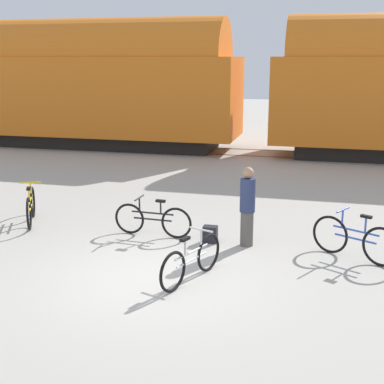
% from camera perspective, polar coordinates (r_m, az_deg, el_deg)
% --- Properties ---
extents(ground_plane, '(80.00, 80.00, 0.00)m').
position_cam_1_polar(ground_plane, '(9.17, -4.12, -9.09)').
color(ground_plane, '#A8A399').
extents(freight_train, '(24.80, 3.14, 5.13)m').
position_cam_1_polar(freight_train, '(20.72, 6.81, 11.43)').
color(freight_train, black).
rests_on(freight_train, ground_plane).
extents(rail_near, '(36.80, 0.07, 0.01)m').
position_cam_1_polar(rail_near, '(20.31, 6.32, 3.86)').
color(rail_near, '#4C4238').
rests_on(rail_near, ground_plane).
extents(rail_far, '(36.80, 0.07, 0.01)m').
position_cam_1_polar(rail_far, '(21.72, 6.85, 4.51)').
color(rail_far, '#4C4238').
rests_on(rail_far, ground_plane).
extents(bicycle_silver, '(0.64, 1.62, 0.83)m').
position_cam_1_polar(bicycle_silver, '(8.90, -0.05, -7.31)').
color(bicycle_silver, black).
rests_on(bicycle_silver, ground_plane).
extents(bicycle_yellow, '(0.79, 1.56, 0.89)m').
position_cam_1_polar(bicycle_yellow, '(12.45, -16.81, -1.51)').
color(bicycle_yellow, black).
rests_on(bicycle_yellow, ground_plane).
extents(bicycle_blue, '(1.55, 0.88, 0.91)m').
position_cam_1_polar(bicycle_blue, '(10.24, 16.99, -4.86)').
color(bicycle_blue, black).
rests_on(bicycle_blue, ground_plane).
extents(bicycle_black, '(1.70, 0.46, 0.81)m').
position_cam_1_polar(bicycle_black, '(11.10, -4.23, -2.97)').
color(bicycle_black, black).
rests_on(bicycle_black, ground_plane).
extents(person_in_navy, '(0.30, 0.30, 1.58)m').
position_cam_1_polar(person_in_navy, '(10.44, 5.93, -1.53)').
color(person_in_navy, '#514C47').
rests_on(person_in_navy, ground_plane).
extents(backpack, '(0.28, 0.20, 0.34)m').
position_cam_1_polar(backpack, '(10.75, 1.95, -4.53)').
color(backpack, black).
rests_on(backpack, ground_plane).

